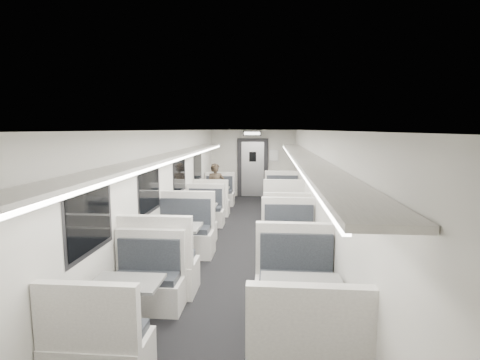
% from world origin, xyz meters
% --- Properties ---
extents(room, '(3.24, 12.24, 2.64)m').
position_xyz_m(room, '(0.00, 0.00, 1.20)').
color(room, black).
rests_on(room, ground).
extents(booth_left_a, '(0.96, 1.94, 1.04)m').
position_xyz_m(booth_left_a, '(-1.00, 3.64, 0.35)').
color(booth_left_a, silver).
rests_on(booth_left_a, room).
extents(booth_left_b, '(0.96, 1.94, 1.04)m').
position_xyz_m(booth_left_b, '(-1.00, 1.05, 0.35)').
color(booth_left_b, silver).
rests_on(booth_left_b, room).
extents(booth_left_c, '(1.12, 2.28, 1.22)m').
position_xyz_m(booth_left_c, '(-1.00, -1.33, 0.41)').
color(booth_left_c, silver).
rests_on(booth_left_c, room).
extents(booth_left_d, '(0.97, 1.97, 1.06)m').
position_xyz_m(booth_left_d, '(-1.00, -3.41, 0.35)').
color(booth_left_d, silver).
rests_on(booth_left_d, room).
extents(booth_right_a, '(1.06, 2.16, 1.16)m').
position_xyz_m(booth_right_a, '(1.00, 3.05, 0.39)').
color(booth_right_a, silver).
rests_on(booth_right_a, room).
extents(booth_right_b, '(0.99, 2.02, 1.08)m').
position_xyz_m(booth_right_b, '(1.00, 1.46, 0.36)').
color(booth_right_b, silver).
rests_on(booth_right_b, room).
extents(booth_right_c, '(1.04, 2.11, 1.13)m').
position_xyz_m(booth_right_c, '(1.00, -1.27, 0.38)').
color(booth_right_c, silver).
rests_on(booth_right_c, room).
extents(booth_right_d, '(1.08, 2.20, 1.18)m').
position_xyz_m(booth_right_d, '(1.00, -3.47, 0.39)').
color(booth_right_d, silver).
rests_on(booth_right_d, room).
extents(passenger, '(0.61, 0.49, 1.44)m').
position_xyz_m(passenger, '(-0.94, 3.29, 0.72)').
color(passenger, black).
rests_on(passenger, room).
extents(window_a, '(0.02, 1.18, 0.84)m').
position_xyz_m(window_a, '(-1.49, 3.40, 1.35)').
color(window_a, black).
rests_on(window_a, room).
extents(window_b, '(0.02, 1.18, 0.84)m').
position_xyz_m(window_b, '(-1.49, 1.20, 1.35)').
color(window_b, black).
rests_on(window_b, room).
extents(window_c, '(0.02, 1.18, 0.84)m').
position_xyz_m(window_c, '(-1.49, -1.00, 1.35)').
color(window_c, black).
rests_on(window_c, room).
extents(window_d, '(0.02, 1.18, 0.84)m').
position_xyz_m(window_d, '(-1.49, -3.20, 1.35)').
color(window_d, black).
rests_on(window_d, room).
extents(luggage_rack_left, '(0.46, 10.40, 0.09)m').
position_xyz_m(luggage_rack_left, '(-1.24, -0.30, 1.92)').
color(luggage_rack_left, silver).
rests_on(luggage_rack_left, room).
extents(luggage_rack_right, '(0.46, 10.40, 0.09)m').
position_xyz_m(luggage_rack_right, '(1.24, -0.30, 1.92)').
color(luggage_rack_right, silver).
rests_on(luggage_rack_right, room).
extents(vestibule_door, '(1.10, 0.13, 2.10)m').
position_xyz_m(vestibule_door, '(0.00, 5.93, 1.04)').
color(vestibule_door, black).
rests_on(vestibule_door, room).
extents(exit_sign, '(0.62, 0.12, 0.16)m').
position_xyz_m(exit_sign, '(0.00, 5.44, 2.28)').
color(exit_sign, black).
rests_on(exit_sign, room).
extents(wall_notice, '(0.32, 0.02, 0.40)m').
position_xyz_m(wall_notice, '(0.75, 5.92, 1.50)').
color(wall_notice, silver).
rests_on(wall_notice, room).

